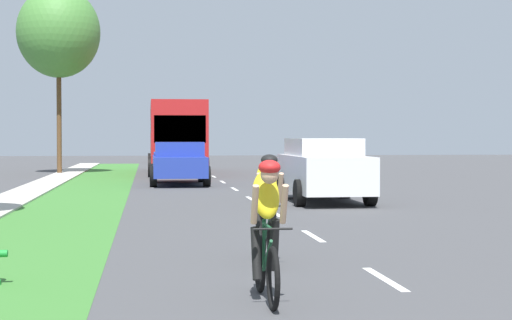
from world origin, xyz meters
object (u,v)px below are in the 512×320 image
(suv_white, at_px, (324,168))
(street_tree_far, at_px, (59,33))
(cyclist_lead, at_px, (266,229))
(pickup_blue, at_px, (179,163))
(bus_red, at_px, (176,134))
(cyclist_trailing, at_px, (267,207))
(sedan_maroon, at_px, (169,152))

(suv_white, bearing_deg, street_tree_far, 115.60)
(cyclist_lead, height_order, pickup_blue, pickup_blue)
(cyclist_lead, height_order, street_tree_far, street_tree_far)
(suv_white, distance_m, bus_red, 19.45)
(suv_white, bearing_deg, cyclist_lead, -104.61)
(pickup_blue, bearing_deg, bus_red, 88.77)
(cyclist_trailing, distance_m, bus_red, 30.04)
(pickup_blue, bearing_deg, cyclist_lead, -89.67)
(cyclist_trailing, bearing_deg, pickup_blue, 91.58)
(bus_red, bearing_deg, cyclist_trailing, -89.35)
(street_tree_far, bearing_deg, cyclist_lead, -80.28)
(bus_red, height_order, sedan_maroon, bus_red)
(pickup_blue, height_order, bus_red, bus_red)
(sedan_maroon, height_order, street_tree_far, street_tree_far)
(cyclist_trailing, xyz_separation_m, pickup_blue, (-0.55, 20.06, 0.02))
(sedan_maroon, bearing_deg, cyclist_trailing, -89.76)
(pickup_blue, bearing_deg, suv_white, -67.81)
(pickup_blue, distance_m, bus_red, 10.02)
(pickup_blue, relative_size, sedan_maroon, 1.19)
(suv_white, xyz_separation_m, street_tree_far, (-9.29, 19.38, 6.07))
(cyclist_lead, bearing_deg, bus_red, 89.86)
(suv_white, bearing_deg, bus_red, 100.43)
(suv_white, relative_size, bus_red, 0.41)
(bus_red, height_order, street_tree_far, street_tree_far)
(suv_white, bearing_deg, pickup_blue, 112.19)
(street_tree_far, bearing_deg, pickup_blue, -61.51)
(cyclist_lead, distance_m, bus_red, 32.92)
(cyclist_trailing, relative_size, pickup_blue, 0.34)
(cyclist_lead, xyz_separation_m, bus_red, (0.08, 32.90, 1.17))
(cyclist_trailing, relative_size, bus_red, 0.15)
(cyclist_trailing, xyz_separation_m, bus_red, (-0.34, 30.02, 1.17))
(cyclist_trailing, bearing_deg, suv_white, 73.77)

